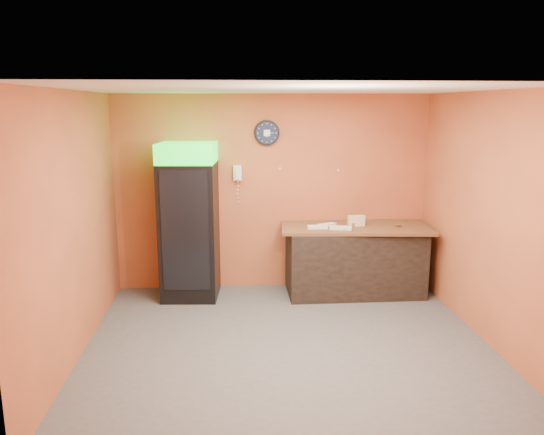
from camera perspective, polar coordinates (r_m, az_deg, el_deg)
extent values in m
plane|color=#47474C|center=(6.17, 1.62, -13.35)|extent=(4.50, 4.50, 0.00)
cube|color=#C46237|center=(7.67, 0.10, 2.69)|extent=(4.50, 0.02, 2.80)
cube|color=#C46237|center=(5.91, -20.53, -0.89)|extent=(0.02, 4.00, 2.80)
cube|color=#C46237|center=(6.36, 22.30, -0.17)|extent=(0.02, 4.00, 2.80)
cube|color=white|center=(5.58, 1.79, 13.62)|extent=(4.50, 4.00, 0.02)
cube|color=black|center=(7.41, -8.84, -1.41)|extent=(0.81, 0.81, 1.88)
cube|color=#1AE324|center=(7.24, -9.11, 6.89)|extent=(0.81, 0.81, 0.27)
cube|color=black|center=(7.02, -8.85, -1.48)|extent=(0.62, 0.07, 1.61)
cube|color=black|center=(7.65, 8.84, -4.63)|extent=(1.89, 0.84, 0.94)
cylinder|color=black|center=(7.55, -0.57, 9.09)|extent=(0.36, 0.05, 0.36)
cylinder|color=#0F1433|center=(7.52, -0.55, 9.08)|extent=(0.31, 0.01, 0.31)
cube|color=white|center=(7.51, -0.55, 9.08)|extent=(0.09, 0.00, 0.09)
cube|color=white|center=(7.56, -3.74, 4.81)|extent=(0.12, 0.07, 0.21)
cube|color=white|center=(7.51, -3.73, 4.76)|extent=(0.05, 0.04, 0.17)
cube|color=brown|center=(7.52, 8.96, -1.04)|extent=(2.14, 1.08, 0.04)
cube|color=beige|center=(7.51, 9.05, -0.72)|extent=(0.24, 0.11, 0.05)
cube|color=beige|center=(7.50, 9.06, -0.35)|extent=(0.24, 0.11, 0.05)
cube|color=beige|center=(7.49, 9.07, 0.02)|extent=(0.24, 0.11, 0.05)
cube|color=silver|center=(7.29, 4.92, -1.03)|extent=(0.28, 0.12, 0.04)
cube|color=silver|center=(7.27, 7.39, -1.12)|extent=(0.31, 0.18, 0.04)
cube|color=silver|center=(7.43, 5.91, -0.81)|extent=(0.28, 0.21, 0.04)
cylinder|color=silver|center=(7.47, 8.72, -0.76)|extent=(0.05, 0.05, 0.05)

